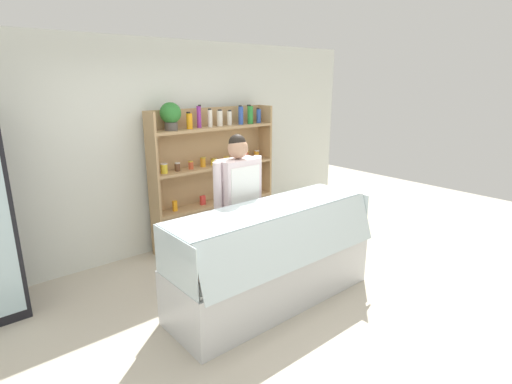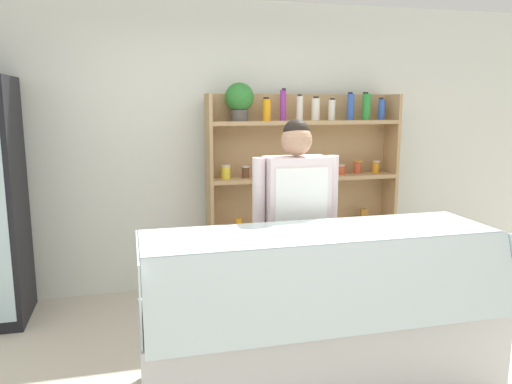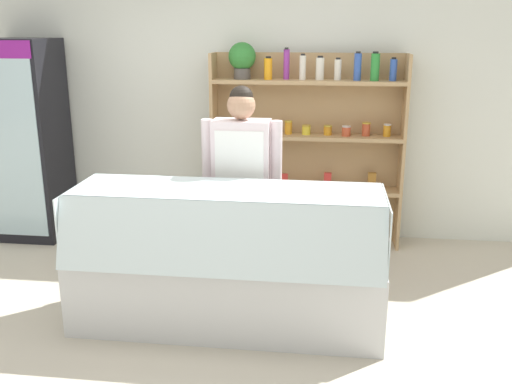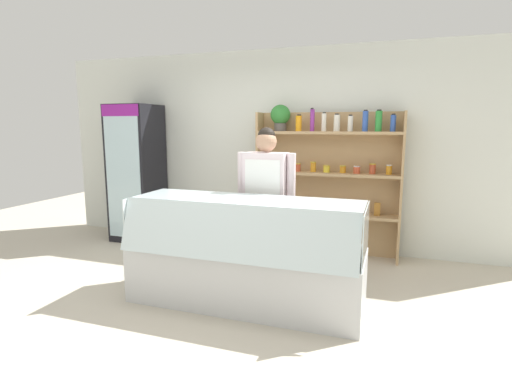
# 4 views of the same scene
# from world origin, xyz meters

# --- Properties ---
(back_wall) EXTENTS (6.80, 0.10, 2.70)m
(back_wall) POSITION_xyz_m (0.00, 2.04, 1.35)
(back_wall) COLOR silver
(back_wall) RESTS_ON ground
(shelving_unit) EXTENTS (1.83, 0.29, 1.95)m
(shelving_unit) POSITION_xyz_m (0.64, 1.80, 1.10)
(shelving_unit) COLOR tan
(shelving_unit) RESTS_ON ground
(deli_display_case) EXTENTS (2.19, 0.80, 1.01)m
(deli_display_case) POSITION_xyz_m (0.21, 0.05, 0.31)
(deli_display_case) COLOR silver
(deli_display_case) RESTS_ON ground
(shop_clerk) EXTENTS (0.63, 0.25, 1.66)m
(shop_clerk) POSITION_xyz_m (0.24, 0.62, 0.99)
(shop_clerk) COLOR #4C4233
(shop_clerk) RESTS_ON ground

